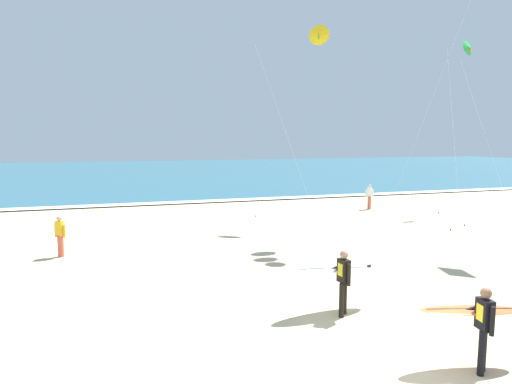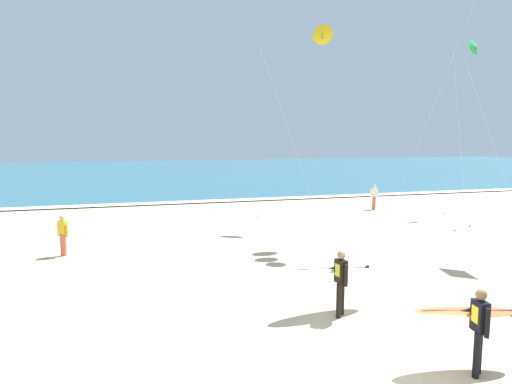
# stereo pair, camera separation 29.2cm
# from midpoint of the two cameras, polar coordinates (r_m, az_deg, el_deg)

# --- Properties ---
(ground_plane) EXTENTS (160.00, 160.00, 0.00)m
(ground_plane) POSITION_cam_midpoint_polar(r_m,az_deg,el_deg) (9.87, 18.36, -20.63)
(ground_plane) COLOR #D1BA8E
(ocean_water) EXTENTS (160.00, 60.00, 0.08)m
(ocean_water) POSITION_cam_midpoint_polar(r_m,az_deg,el_deg) (60.90, -11.22, 2.57)
(ocean_water) COLOR #2D6075
(ocean_water) RESTS_ON ground
(shoreline_foam) EXTENTS (160.00, 1.24, 0.01)m
(shoreline_foam) POSITION_cam_midpoint_polar(r_m,az_deg,el_deg) (31.55, -6.61, -1.20)
(shoreline_foam) COLOR white
(shoreline_foam) RESTS_ON ocean_water
(surfer_lead) EXTENTS (2.30, 1.08, 1.71)m
(surfer_lead) POSITION_cam_midpoint_polar(r_m,az_deg,el_deg) (9.88, 27.09, -14.40)
(surfer_lead) COLOR black
(surfer_lead) RESTS_ON ground
(surfer_trailing) EXTENTS (2.57, 1.05, 1.71)m
(surfer_trailing) POSITION_cam_midpoint_polar(r_m,az_deg,el_deg) (11.75, 11.08, -10.33)
(surfer_trailing) COLOR black
(surfer_trailing) RESTS_ON ground
(kite_delta_golden_mid) EXTENTS (3.37, 2.57, 10.46)m
(kite_delta_golden_mid) POSITION_cam_midpoint_polar(r_m,az_deg,el_deg) (24.74, 8.88, 19.30)
(kite_delta_golden_mid) COLOR yellow
(kite_delta_golden_mid) RESTS_ON ground
(kite_delta_emerald_far) EXTENTS (2.69, 1.07, 10.47)m
(kite_delta_emerald_far) POSITION_cam_midpoint_polar(r_m,az_deg,el_deg) (30.93, 26.58, 16.27)
(kite_delta_emerald_far) COLOR green
(kite_delta_emerald_far) RESTS_ON ground
(bystander_white_top) EXTENTS (0.47, 0.29, 1.59)m
(bystander_white_top) POSITION_cam_midpoint_polar(r_m,az_deg,el_deg) (29.17, 15.26, -0.61)
(bystander_white_top) COLOR #D8593F
(bystander_white_top) RESTS_ON ground
(bystander_yellow_top) EXTENTS (0.41, 0.34, 1.59)m
(bystander_yellow_top) POSITION_cam_midpoint_polar(r_m,az_deg,el_deg) (18.59, -23.23, -5.13)
(bystander_yellow_top) COLOR #D8593F
(bystander_yellow_top) RESTS_ON ground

